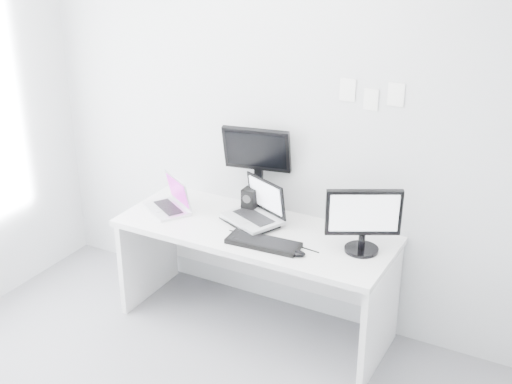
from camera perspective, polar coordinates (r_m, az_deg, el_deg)
back_wall at (r=4.45m, az=2.05°, el=5.86°), size 3.60×0.00×3.60m
desk at (r=4.57m, az=-0.10°, el=-7.18°), size 1.80×0.70×0.73m
macbook at (r=4.64m, az=-7.53°, el=-0.18°), size 0.40×0.37×0.24m
speaker at (r=4.56m, az=-0.50°, el=-0.79°), size 0.09×0.09×0.18m
dell_laptop at (r=4.39m, az=-0.35°, el=-0.94°), size 0.44×0.40×0.30m
rear_monitor at (r=4.54m, az=0.13°, el=2.04°), size 0.47×0.25×0.61m
samsung_monitor at (r=4.09m, az=8.93°, el=-2.32°), size 0.49×0.39×0.41m
keyboard at (r=4.19m, az=0.62°, el=-4.27°), size 0.47×0.19×0.03m
mouse at (r=4.08m, az=3.49°, el=-5.12°), size 0.10×0.07×0.03m
wall_note_0 at (r=4.20m, az=7.63°, el=8.42°), size 0.10×0.00×0.14m
wall_note_1 at (r=4.16m, az=9.54°, el=7.60°), size 0.09×0.00×0.13m
wall_note_2 at (r=4.10m, az=11.57°, el=7.95°), size 0.10×0.00×0.14m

